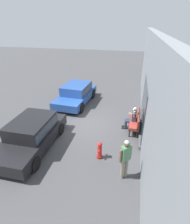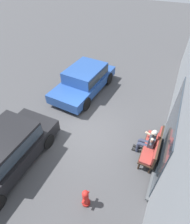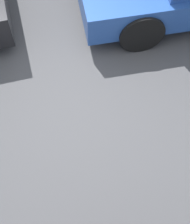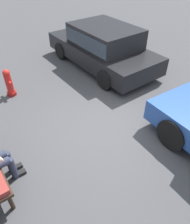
{
  "view_description": "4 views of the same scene",
  "coord_description": "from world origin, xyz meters",
  "px_view_note": "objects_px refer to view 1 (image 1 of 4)",
  "views": [
    {
      "loc": [
        8.58,
        2.6,
        5.36
      ],
      "look_at": [
        0.52,
        0.71,
        1.08
      ],
      "focal_mm": 28.0,
      "sensor_mm": 36.0,
      "label": 1
    },
    {
      "loc": [
        4.52,
        2.6,
        5.9
      ],
      "look_at": [
        -0.54,
        0.2,
        0.75
      ],
      "focal_mm": 28.0,
      "sensor_mm": 36.0,
      "label": 2
    },
    {
      "loc": [
        0.23,
        2.6,
        4.26
      ],
      "look_at": [
        -0.19,
        0.9,
        1.08
      ],
      "focal_mm": 55.0,
      "sensor_mm": 36.0,
      "label": 3
    },
    {
      "loc": [
        -2.98,
        2.6,
        3.58
      ],
      "look_at": [
        -0.42,
        0.73,
        1.05
      ],
      "focal_mm": 35.0,
      "sensor_mm": 36.0,
      "label": 4
    }
  ],
  "objects_px": {
    "pedestrian_standing": "(125,156)",
    "fire_hydrant": "(100,150)",
    "bench": "(136,121)",
    "parked_car_near": "(76,93)",
    "parked_car_mid": "(32,132)",
    "person_on_phone": "(132,118)"
  },
  "relations": [
    {
      "from": "bench",
      "to": "person_on_phone",
      "type": "distance_m",
      "value": 0.27
    },
    {
      "from": "parked_car_mid",
      "to": "fire_hydrant",
      "type": "relative_size",
      "value": 5.25
    },
    {
      "from": "person_on_phone",
      "to": "bench",
      "type": "bearing_deg",
      "value": 71.06
    },
    {
      "from": "parked_car_near",
      "to": "person_on_phone",
      "type": "bearing_deg",
      "value": 56.35
    },
    {
      "from": "parked_car_near",
      "to": "fire_hydrant",
      "type": "xyz_separation_m",
      "value": [
        5.46,
        2.9,
        -0.37
      ]
    },
    {
      "from": "fire_hydrant",
      "to": "parked_car_mid",
      "type": "bearing_deg",
      "value": -91.57
    },
    {
      "from": "parked_car_mid",
      "to": "pedestrian_standing",
      "type": "height_order",
      "value": "pedestrian_standing"
    },
    {
      "from": "pedestrian_standing",
      "to": "fire_hydrant",
      "type": "bearing_deg",
      "value": -127.28
    },
    {
      "from": "pedestrian_standing",
      "to": "fire_hydrant",
      "type": "height_order",
      "value": "pedestrian_standing"
    },
    {
      "from": "parked_car_mid",
      "to": "person_on_phone",
      "type": "bearing_deg",
      "value": 120.19
    },
    {
      "from": "parked_car_mid",
      "to": "bench",
      "type": "bearing_deg",
      "value": 118.29
    },
    {
      "from": "bench",
      "to": "fire_hydrant",
      "type": "relative_size",
      "value": 2.03
    },
    {
      "from": "parked_car_mid",
      "to": "pedestrian_standing",
      "type": "relative_size",
      "value": 2.46
    },
    {
      "from": "parked_car_mid",
      "to": "fire_hydrant",
      "type": "height_order",
      "value": "parked_car_mid"
    },
    {
      "from": "bench",
      "to": "pedestrian_standing",
      "type": "relative_size",
      "value": 0.95
    },
    {
      "from": "person_on_phone",
      "to": "fire_hydrant",
      "type": "distance_m",
      "value": 3.0
    },
    {
      "from": "person_on_phone",
      "to": "pedestrian_standing",
      "type": "height_order",
      "value": "pedestrian_standing"
    },
    {
      "from": "fire_hydrant",
      "to": "pedestrian_standing",
      "type": "bearing_deg",
      "value": 52.72
    },
    {
      "from": "person_on_phone",
      "to": "parked_car_mid",
      "type": "relative_size",
      "value": 0.32
    },
    {
      "from": "parked_car_near",
      "to": "parked_car_mid",
      "type": "distance_m",
      "value": 5.39
    },
    {
      "from": "bench",
      "to": "parked_car_mid",
      "type": "bearing_deg",
      "value": -61.71
    },
    {
      "from": "bench",
      "to": "parked_car_near",
      "type": "height_order",
      "value": "parked_car_near"
    }
  ]
}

